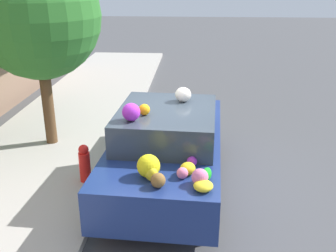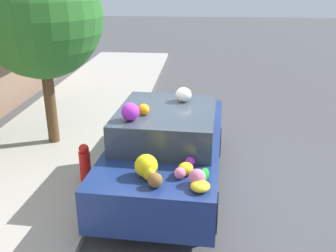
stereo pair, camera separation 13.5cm
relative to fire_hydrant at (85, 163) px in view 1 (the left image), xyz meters
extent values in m
plane|color=#4C4C4F|center=(0.21, -1.51, -0.47)|extent=(60.00, 60.00, 0.00)
cube|color=#B2ADA3|center=(0.21, 1.19, -0.41)|extent=(24.00, 3.20, 0.12)
cylinder|color=brown|center=(1.67, 1.21, 0.57)|extent=(0.24, 0.24, 1.83)
sphere|color=#2D7228|center=(1.67, 1.21, 2.36)|extent=(2.50, 2.50, 2.50)
cylinder|color=red|center=(0.00, 0.00, -0.07)|extent=(0.20, 0.20, 0.55)
sphere|color=red|center=(0.00, 0.00, 0.26)|extent=(0.18, 0.18, 0.18)
cube|color=navy|center=(0.21, -1.47, 0.18)|extent=(4.33, 2.06, 0.67)
cube|color=#333D47|center=(0.04, -1.47, 0.77)|extent=(1.99, 1.71, 0.52)
cylinder|color=black|center=(1.57, -0.70, -0.16)|extent=(0.63, 0.21, 0.62)
cylinder|color=black|center=(1.48, -2.39, -0.16)|extent=(0.63, 0.21, 0.62)
cylinder|color=black|center=(-1.05, -0.56, -0.16)|extent=(0.63, 0.21, 0.62)
cylinder|color=black|center=(-1.14, -2.25, -0.16)|extent=(0.63, 0.21, 0.62)
sphere|color=yellow|center=(-1.34, -1.31, 0.67)|extent=(0.46, 0.46, 0.33)
ellipsoid|color=white|center=(0.49, -1.72, 1.16)|extent=(0.30, 0.31, 0.26)
sphere|color=purple|center=(-0.99, -1.90, 0.59)|extent=(0.21, 0.21, 0.15)
ellipsoid|color=white|center=(1.41, -1.22, 0.63)|extent=(0.34, 0.28, 0.25)
ellipsoid|color=yellow|center=(-1.24, -1.85, 0.60)|extent=(0.31, 0.31, 0.18)
sphere|color=olive|center=(-1.62, -1.47, 0.61)|extent=(0.21, 0.21, 0.20)
ellipsoid|color=green|center=(-1.40, -2.11, 0.60)|extent=(0.26, 0.19, 0.18)
sphere|color=pink|center=(-1.52, -2.02, 0.62)|extent=(0.31, 0.31, 0.23)
ellipsoid|color=yellow|center=(-1.66, -2.06, 0.57)|extent=(0.34, 0.33, 0.13)
sphere|color=orange|center=(-0.26, -1.13, 1.12)|extent=(0.25, 0.25, 0.18)
sphere|color=pink|center=(-1.36, -1.78, 0.59)|extent=(0.22, 0.22, 0.16)
ellipsoid|color=white|center=(1.37, -2.18, 0.59)|extent=(0.25, 0.24, 0.16)
ellipsoid|color=yellow|center=(-1.45, -1.36, 0.61)|extent=(0.25, 0.26, 0.21)
sphere|color=purple|center=(-0.53, -0.96, 1.17)|extent=(0.37, 0.37, 0.28)
camera|label=1|loc=(-6.16, -1.90, 3.15)|focal=42.00mm
camera|label=2|loc=(-6.14, -2.04, 3.15)|focal=42.00mm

